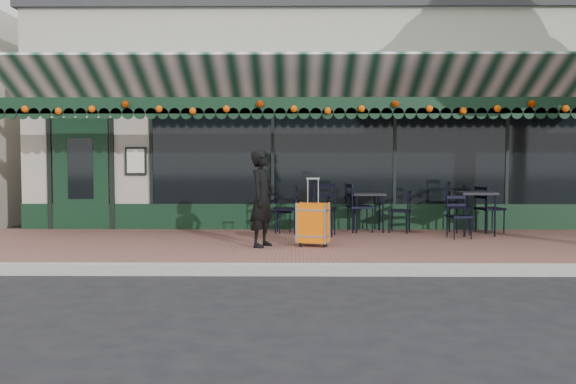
{
  "coord_description": "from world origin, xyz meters",
  "views": [
    {
      "loc": [
        -0.57,
        -8.03,
        1.52
      ],
      "look_at": [
        -0.67,
        1.6,
        1.01
      ],
      "focal_mm": 38.0,
      "sensor_mm": 36.0,
      "label": 1
    }
  ],
  "objects_px": {
    "chair_b_right": "(360,207)",
    "chair_a_left": "(400,211)",
    "chair_b_left": "(286,210)",
    "cafe_table_a": "(476,196)",
    "chair_a_right": "(460,207)",
    "chair_a_extra": "(490,209)",
    "chair_a_front": "(459,217)",
    "suitcase": "(313,224)",
    "chair_solo": "(278,212)",
    "cafe_table_b": "(368,197)",
    "woman": "(263,198)",
    "chair_b_front": "(322,209)"
  },
  "relations": [
    {
      "from": "suitcase",
      "to": "chair_a_front",
      "type": "xyz_separation_m",
      "value": [
        2.59,
        1.01,
        0.02
      ]
    },
    {
      "from": "cafe_table_a",
      "to": "chair_a_right",
      "type": "xyz_separation_m",
      "value": [
        -0.24,
        0.19,
        -0.22
      ]
    },
    {
      "from": "chair_a_front",
      "to": "woman",
      "type": "bearing_deg",
      "value": -170.58
    },
    {
      "from": "suitcase",
      "to": "chair_solo",
      "type": "bearing_deg",
      "value": 125.68
    },
    {
      "from": "chair_b_front",
      "to": "chair_b_left",
      "type": "bearing_deg",
      "value": 157.63
    },
    {
      "from": "chair_a_left",
      "to": "chair_b_left",
      "type": "height_order",
      "value": "chair_b_left"
    },
    {
      "from": "chair_solo",
      "to": "chair_a_right",
      "type": "bearing_deg",
      "value": -54.21
    },
    {
      "from": "chair_a_front",
      "to": "chair_solo",
      "type": "distance_m",
      "value": 3.28
    },
    {
      "from": "chair_a_extra",
      "to": "chair_b_right",
      "type": "distance_m",
      "value": 2.43
    },
    {
      "from": "woman",
      "to": "suitcase",
      "type": "distance_m",
      "value": 0.89
    },
    {
      "from": "suitcase",
      "to": "chair_solo",
      "type": "distance_m",
      "value": 1.9
    },
    {
      "from": "suitcase",
      "to": "cafe_table_a",
      "type": "bearing_deg",
      "value": 43.83
    },
    {
      "from": "cafe_table_b",
      "to": "chair_b_right",
      "type": "height_order",
      "value": "chair_b_right"
    },
    {
      "from": "suitcase",
      "to": "chair_a_left",
      "type": "relative_size",
      "value": 1.33
    },
    {
      "from": "cafe_table_b",
      "to": "chair_solo",
      "type": "xyz_separation_m",
      "value": [
        -1.72,
        -0.22,
        -0.28
      ]
    },
    {
      "from": "cafe_table_a",
      "to": "cafe_table_b",
      "type": "bearing_deg",
      "value": 164.52
    },
    {
      "from": "chair_b_right",
      "to": "woman",
      "type": "bearing_deg",
      "value": 130.72
    },
    {
      "from": "chair_a_left",
      "to": "woman",
      "type": "bearing_deg",
      "value": -33.86
    },
    {
      "from": "cafe_table_b",
      "to": "chair_a_extra",
      "type": "relative_size",
      "value": 0.83
    },
    {
      "from": "chair_a_front",
      "to": "chair_a_extra",
      "type": "height_order",
      "value": "chair_a_extra"
    },
    {
      "from": "chair_a_front",
      "to": "cafe_table_b",
      "type": "bearing_deg",
      "value": 137.28
    },
    {
      "from": "cafe_table_a",
      "to": "chair_b_front",
      "type": "bearing_deg",
      "value": -176.63
    },
    {
      "from": "woman",
      "to": "cafe_table_a",
      "type": "height_order",
      "value": "woman"
    },
    {
      "from": "chair_a_front",
      "to": "chair_b_left",
      "type": "distance_m",
      "value": 3.13
    },
    {
      "from": "woman",
      "to": "chair_a_extra",
      "type": "bearing_deg",
      "value": -42.71
    },
    {
      "from": "suitcase",
      "to": "cafe_table_b",
      "type": "relative_size",
      "value": 1.45
    },
    {
      "from": "woman",
      "to": "chair_b_left",
      "type": "relative_size",
      "value": 1.75
    },
    {
      "from": "chair_b_right",
      "to": "chair_solo",
      "type": "xyz_separation_m",
      "value": [
        -1.55,
        -0.18,
        -0.08
      ]
    },
    {
      "from": "chair_a_left",
      "to": "chair_a_front",
      "type": "bearing_deg",
      "value": 65.19
    },
    {
      "from": "woman",
      "to": "chair_solo",
      "type": "distance_m",
      "value": 1.91
    },
    {
      "from": "chair_b_right",
      "to": "chair_a_left",
      "type": "bearing_deg",
      "value": -108.48
    },
    {
      "from": "woman",
      "to": "chair_a_right",
      "type": "distance_m",
      "value": 3.98
    },
    {
      "from": "woman",
      "to": "chair_b_left",
      "type": "xyz_separation_m",
      "value": [
        0.34,
        1.83,
        -0.33
      ]
    },
    {
      "from": "chair_a_left",
      "to": "suitcase",
      "type": "bearing_deg",
      "value": -23.69
    },
    {
      "from": "cafe_table_a",
      "to": "cafe_table_b",
      "type": "xyz_separation_m",
      "value": [
        -1.89,
        0.52,
        -0.04
      ]
    },
    {
      "from": "chair_a_extra",
      "to": "chair_a_left",
      "type": "bearing_deg",
      "value": 72.83
    },
    {
      "from": "chair_b_left",
      "to": "cafe_table_b",
      "type": "bearing_deg",
      "value": 103.4
    },
    {
      "from": "chair_b_right",
      "to": "cafe_table_a",
      "type": "bearing_deg",
      "value": -111.82
    },
    {
      "from": "chair_a_right",
      "to": "cafe_table_b",
      "type": "bearing_deg",
      "value": 98.68
    },
    {
      "from": "chair_b_left",
      "to": "chair_b_front",
      "type": "distance_m",
      "value": 0.8
    },
    {
      "from": "chair_b_right",
      "to": "chair_solo",
      "type": "relative_size",
      "value": 1.22
    },
    {
      "from": "chair_a_right",
      "to": "chair_b_left",
      "type": "height_order",
      "value": "chair_a_right"
    },
    {
      "from": "cafe_table_b",
      "to": "chair_b_left",
      "type": "height_order",
      "value": "chair_b_left"
    },
    {
      "from": "chair_a_right",
      "to": "chair_a_front",
      "type": "relative_size",
      "value": 1.31
    },
    {
      "from": "chair_a_right",
      "to": "chair_solo",
      "type": "bearing_deg",
      "value": 108.23
    },
    {
      "from": "suitcase",
      "to": "cafe_table_a",
      "type": "relative_size",
      "value": 1.36
    },
    {
      "from": "chair_b_right",
      "to": "chair_b_front",
      "type": "xyz_separation_m",
      "value": [
        -0.75,
        -0.65,
        0.01
      ]
    },
    {
      "from": "cafe_table_b",
      "to": "chair_b_right",
      "type": "relative_size",
      "value": 0.79
    },
    {
      "from": "chair_b_left",
      "to": "chair_a_left",
      "type": "bearing_deg",
      "value": 96.6
    },
    {
      "from": "chair_a_right",
      "to": "chair_a_extra",
      "type": "xyz_separation_m",
      "value": [
        0.61,
        0.17,
        -0.05
      ]
    }
  ]
}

